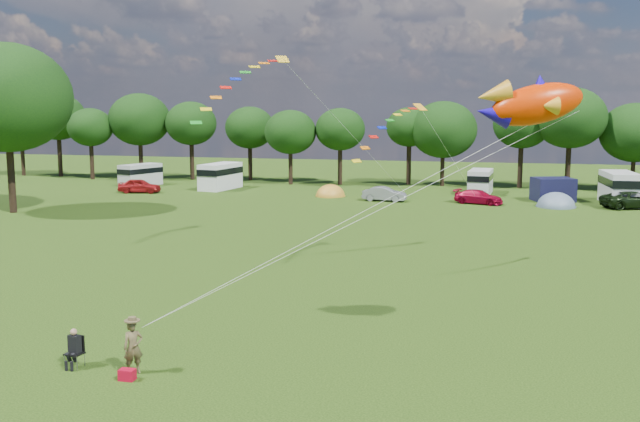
% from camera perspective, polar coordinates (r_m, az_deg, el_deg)
% --- Properties ---
extents(ground_plane, '(180.00, 180.00, 0.00)m').
position_cam_1_polar(ground_plane, '(23.27, -4.81, -12.62)').
color(ground_plane, black).
rests_on(ground_plane, ground).
extents(tree_line, '(102.98, 10.98, 10.27)m').
position_cam_1_polar(tree_line, '(75.62, 12.55, 6.64)').
color(tree_line, black).
rests_on(tree_line, ground).
extents(big_tree, '(10.00, 10.00, 13.28)m').
position_cam_1_polar(big_tree, '(61.07, -23.80, 8.29)').
color(big_tree, black).
rests_on(big_tree, ground).
extents(car_a, '(4.39, 2.37, 1.39)m').
position_cam_1_polar(car_a, '(71.69, -14.24, 1.97)').
color(car_a, '#A21618').
rests_on(car_a, ground).
extents(car_b, '(3.67, 1.54, 1.27)m').
position_cam_1_polar(car_b, '(63.61, 5.17, 1.36)').
color(car_b, gray).
rests_on(car_b, ground).
extents(car_c, '(4.36, 2.86, 1.21)m').
position_cam_1_polar(car_c, '(63.04, 12.57, 1.11)').
color(car_c, maroon).
rests_on(car_c, ground).
extents(car_d, '(5.80, 4.14, 1.44)m').
position_cam_1_polar(car_d, '(64.23, 23.78, 0.83)').
color(car_d, black).
rests_on(car_d, ground).
extents(campervan_a, '(3.42, 5.08, 2.30)m').
position_cam_1_polar(campervan_a, '(78.21, -14.17, 2.88)').
color(campervan_a, '#B9B8BB').
rests_on(campervan_a, ground).
extents(campervan_b, '(3.10, 5.67, 2.63)m').
position_cam_1_polar(campervan_b, '(73.30, -7.97, 2.85)').
color(campervan_b, white).
rests_on(campervan_b, ground).
extents(campervan_c, '(2.40, 4.91, 2.34)m').
position_cam_1_polar(campervan_c, '(70.30, 12.72, 2.36)').
color(campervan_c, silver).
rests_on(campervan_c, ground).
extents(campervan_d, '(2.82, 5.82, 2.77)m').
position_cam_1_polar(campervan_d, '(66.57, 22.82, 1.79)').
color(campervan_d, silver).
rests_on(campervan_d, ground).
extents(tent_orange, '(2.85, 3.12, 2.23)m').
position_cam_1_polar(tent_orange, '(66.87, 0.84, 1.20)').
color(tent_orange, gold).
rests_on(tent_orange, ground).
extents(tent_greyblue, '(3.28, 3.59, 2.44)m').
position_cam_1_polar(tent_greyblue, '(62.96, 18.35, 0.33)').
color(tent_greyblue, slate).
rests_on(tent_greyblue, ground).
extents(awning_navy, '(3.96, 3.55, 2.07)m').
position_cam_1_polar(awning_navy, '(66.69, 18.13, 1.65)').
color(awning_navy, black).
rests_on(awning_navy, ground).
extents(kite_flyer, '(0.73, 0.71, 1.69)m').
position_cam_1_polar(kite_flyer, '(23.46, -14.72, -10.50)').
color(kite_flyer, brown).
rests_on(kite_flyer, ground).
extents(camp_chair, '(0.61, 0.61, 1.29)m').
position_cam_1_polar(camp_chair, '(24.57, -19.01, -10.01)').
color(camp_chair, '#99999E').
rests_on(camp_chair, ground).
extents(kite_bag, '(0.49, 0.33, 0.34)m').
position_cam_1_polar(kite_bag, '(23.17, -15.17, -12.53)').
color(kite_bag, '#AC0620').
rests_on(kite_bag, ground).
extents(fish_kite, '(3.72, 2.05, 1.94)m').
position_cam_1_polar(fish_kite, '(23.78, 16.34, 8.21)').
color(fish_kite, '#E42E00').
rests_on(fish_kite, ground).
extents(streamer_kite_b, '(4.41, 4.76, 3.84)m').
position_cam_1_polar(streamer_kite_b, '(40.51, -5.82, 10.57)').
color(streamer_kite_b, gold).
rests_on(streamer_kite_b, ground).
extents(streamer_kite_c, '(3.13, 4.99, 2.81)m').
position_cam_1_polar(streamer_kite_c, '(36.19, 6.06, 7.08)').
color(streamer_kite_c, '#FFA61E').
rests_on(streamer_kite_c, ground).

